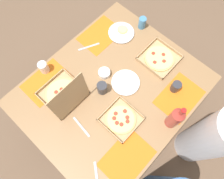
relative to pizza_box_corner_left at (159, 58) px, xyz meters
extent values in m
plane|color=brown|center=(0.47, -0.10, -0.77)|extent=(6.00, 6.00, 0.00)
cylinder|color=#3F3328|center=(-0.16, -0.62, -0.41)|extent=(0.07, 0.07, 0.73)
cylinder|color=#3F3328|center=(1.10, -0.62, -0.41)|extent=(0.07, 0.07, 0.73)
cylinder|color=#3F3328|center=(-0.16, 0.42, -0.41)|extent=(0.07, 0.07, 0.73)
cube|color=#936D47|center=(0.47, -0.10, -0.03)|extent=(1.38, 1.16, 0.03)
cube|color=orange|center=(0.16, -0.53, -0.01)|extent=(0.36, 0.26, 0.00)
cube|color=orange|center=(0.78, -0.53, -0.01)|extent=(0.36, 0.26, 0.00)
cube|color=orange|center=(0.16, 0.33, -0.01)|extent=(0.36, 0.26, 0.00)
cube|color=orange|center=(0.78, 0.33, -0.01)|extent=(0.36, 0.26, 0.00)
cube|color=tan|center=(0.00, 0.00, -0.01)|extent=(0.28, 0.28, 0.01)
cube|color=tan|center=(-0.14, 0.00, 0.01)|extent=(0.01, 0.28, 0.03)
cube|color=tan|center=(0.14, 0.00, 0.01)|extent=(0.01, 0.28, 0.03)
cube|color=tan|center=(0.00, -0.14, 0.01)|extent=(0.28, 0.01, 0.03)
cube|color=tan|center=(0.00, 0.14, 0.01)|extent=(0.28, 0.01, 0.03)
cylinder|color=#E0B76B|center=(0.00, 0.00, 0.00)|extent=(0.25, 0.25, 0.01)
cylinder|color=#EFD67F|center=(0.00, 0.00, 0.01)|extent=(0.22, 0.22, 0.00)
cylinder|color=red|center=(0.06, 0.00, 0.01)|extent=(0.03, 0.03, 0.00)
cylinder|color=red|center=(0.00, 0.05, 0.01)|extent=(0.03, 0.03, 0.00)
cylinder|color=red|center=(-0.04, 0.01, 0.01)|extent=(0.03, 0.03, 0.00)
cylinder|color=red|center=(0.00, -0.06, 0.01)|extent=(0.03, 0.03, 0.00)
cube|color=tan|center=(0.61, 0.11, -0.01)|extent=(0.26, 0.26, 0.01)
cube|color=tan|center=(0.48, 0.11, 0.01)|extent=(0.01, 0.26, 0.03)
cube|color=tan|center=(0.73, 0.11, 0.01)|extent=(0.01, 0.26, 0.03)
cube|color=tan|center=(0.61, -0.01, 0.01)|extent=(0.26, 0.01, 0.03)
cube|color=tan|center=(0.61, 0.24, 0.01)|extent=(0.26, 0.01, 0.03)
cylinder|color=#E0B76B|center=(0.61, 0.11, 0.00)|extent=(0.23, 0.23, 0.01)
cylinder|color=#EFD67F|center=(0.61, 0.11, 0.01)|extent=(0.20, 0.20, 0.00)
cylinder|color=red|center=(0.65, 0.11, 0.01)|extent=(0.03, 0.03, 0.00)
cylinder|color=red|center=(0.63, 0.14, 0.01)|extent=(0.03, 0.03, 0.00)
cylinder|color=red|center=(0.59, 0.16, 0.01)|extent=(0.03, 0.03, 0.00)
cylinder|color=red|center=(0.56, 0.14, 0.01)|extent=(0.03, 0.03, 0.00)
cylinder|color=red|center=(0.54, 0.10, 0.01)|extent=(0.03, 0.03, 0.00)
cylinder|color=red|center=(0.60, 0.06, 0.01)|extent=(0.03, 0.03, 0.00)
cylinder|color=red|center=(0.64, 0.07, 0.01)|extent=(0.03, 0.03, 0.00)
cube|color=tan|center=(0.77, -0.36, -0.01)|extent=(0.30, 0.30, 0.01)
cube|color=tan|center=(0.62, -0.36, 0.01)|extent=(0.01, 0.30, 0.03)
cube|color=tan|center=(0.91, -0.36, 0.01)|extent=(0.01, 0.30, 0.03)
cube|color=tan|center=(0.77, -0.50, 0.01)|extent=(0.30, 0.01, 0.03)
cube|color=tan|center=(0.77, -0.21, 0.01)|extent=(0.30, 0.01, 0.03)
cylinder|color=#E0B76B|center=(0.77, -0.36, 0.00)|extent=(0.26, 0.26, 0.01)
cylinder|color=#EFD67F|center=(0.77, -0.36, 0.01)|extent=(0.24, 0.24, 0.00)
cylinder|color=red|center=(0.83, -0.35, 0.01)|extent=(0.03, 0.03, 0.00)
cylinder|color=red|center=(0.81, -0.28, 0.01)|extent=(0.03, 0.03, 0.00)
cylinder|color=red|center=(0.72, -0.29, 0.01)|extent=(0.03, 0.03, 0.00)
cylinder|color=red|center=(0.72, -0.36, 0.01)|extent=(0.03, 0.03, 0.00)
cylinder|color=red|center=(0.75, -0.39, 0.01)|extent=(0.03, 0.03, 0.00)
cylinder|color=red|center=(0.79, -0.40, 0.01)|extent=(0.03, 0.03, 0.00)
cube|color=tan|center=(0.77, -0.22, 0.17)|extent=(0.30, 0.04, 0.30)
cylinder|color=white|center=(0.36, -0.06, -0.01)|extent=(0.22, 0.22, 0.01)
cylinder|color=white|center=(0.36, -0.06, 0.00)|extent=(0.23, 0.23, 0.01)
cylinder|color=white|center=(0.02, -0.41, -0.01)|extent=(0.22, 0.22, 0.01)
cylinder|color=white|center=(0.02, -0.41, 0.00)|extent=(0.23, 0.23, 0.01)
cylinder|color=#E0B76B|center=(0.00, -0.41, 0.01)|extent=(0.09, 0.09, 0.01)
cylinder|color=#EFD67F|center=(0.00, -0.41, 0.01)|extent=(0.08, 0.08, 0.00)
cylinder|color=#B2382D|center=(0.37, 0.40, 0.10)|extent=(0.09, 0.09, 0.22)
cone|color=#B2382D|center=(0.37, 0.40, 0.23)|extent=(0.09, 0.09, 0.04)
cylinder|color=#B2382D|center=(0.37, 0.40, 0.27)|extent=(0.03, 0.03, 0.06)
cylinder|color=red|center=(0.37, 0.40, 0.31)|extent=(0.03, 0.03, 0.01)
cylinder|color=teal|center=(-0.15, -0.32, 0.04)|extent=(0.06, 0.06, 0.11)
cylinder|color=#333338|center=(0.13, 0.26, 0.04)|extent=(0.07, 0.07, 0.10)
cylinder|color=#333338|center=(0.53, -0.15, 0.04)|extent=(0.08, 0.08, 0.10)
cylinder|color=silver|center=(0.72, -0.62, 0.04)|extent=(0.07, 0.07, 0.10)
cylinder|color=white|center=(0.42, -0.24, 0.01)|extent=(0.10, 0.10, 0.04)
cube|color=#B7B7BC|center=(0.32, -0.52, -0.01)|extent=(0.18, 0.10, 0.00)
cube|color=#B7B7BC|center=(1.01, 0.26, -0.01)|extent=(0.14, 0.18, 0.00)
cube|color=#B7B7BC|center=(0.84, -0.06, -0.01)|extent=(0.04, 0.19, 0.00)
cylinder|color=white|center=(0.16, 0.74, -0.28)|extent=(0.32, 0.32, 0.98)
camera|label=1|loc=(0.92, 0.32, 1.54)|focal=33.74mm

